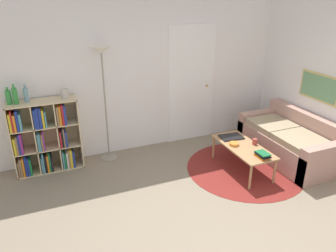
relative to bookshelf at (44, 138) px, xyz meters
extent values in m
plane|color=gray|center=(1.73, -2.44, -0.53)|extent=(14.00, 14.00, 0.00)
cube|color=silver|center=(1.73, 0.22, 0.77)|extent=(7.69, 0.05, 2.60)
cube|color=white|center=(2.52, 0.18, 0.50)|extent=(0.87, 0.02, 2.05)
sphere|color=tan|center=(2.82, 0.16, 0.46)|extent=(0.04, 0.04, 0.04)
cube|color=silver|center=(4.10, -1.12, 0.77)|extent=(0.05, 5.63, 2.60)
cube|color=tan|center=(4.06, -1.16, 0.64)|extent=(0.02, 0.75, 0.43)
cube|color=#669366|center=(4.05, -1.16, 0.64)|extent=(0.01, 0.69, 0.37)
cylinder|color=maroon|center=(2.81, -1.17, -0.52)|extent=(1.79, 1.79, 0.01)
cube|color=beige|center=(-0.44, 0.00, 0.02)|extent=(0.02, 0.34, 1.10)
cube|color=beige|center=(0.51, 0.00, 0.02)|extent=(0.02, 0.34, 1.10)
cube|color=beige|center=(0.04, 0.00, 0.57)|extent=(0.97, 0.34, 0.02)
cube|color=beige|center=(0.04, 0.00, -0.52)|extent=(0.97, 0.34, 0.02)
cube|color=beige|center=(0.04, 0.16, 0.02)|extent=(0.97, 0.02, 1.10)
cube|color=beige|center=(-0.12, 0.00, 0.02)|extent=(0.02, 0.32, 1.07)
cube|color=beige|center=(0.19, 0.00, 0.02)|extent=(0.02, 0.32, 1.07)
cube|color=beige|center=(0.04, 0.00, -0.15)|extent=(0.93, 0.32, 0.02)
cube|color=beige|center=(0.04, 0.00, 0.20)|extent=(0.93, 0.32, 0.02)
cube|color=olive|center=(-0.41, -0.06, -0.38)|extent=(0.02, 0.21, 0.25)
cube|color=olive|center=(-0.38, -0.03, -0.37)|extent=(0.03, 0.25, 0.28)
cube|color=orange|center=(-0.34, -0.05, -0.36)|extent=(0.03, 0.21, 0.29)
cube|color=navy|center=(-0.31, -0.05, -0.36)|extent=(0.03, 0.23, 0.30)
cube|color=navy|center=(-0.28, -0.04, -0.37)|extent=(0.02, 0.25, 0.28)
cube|color=#196B38|center=(-0.25, -0.06, -0.38)|extent=(0.03, 0.20, 0.26)
cube|color=teal|center=(-0.09, -0.04, -0.38)|extent=(0.02, 0.25, 0.25)
cube|color=teal|center=(-0.06, -0.02, -0.35)|extent=(0.02, 0.27, 0.31)
cube|color=black|center=(-0.04, -0.07, -0.37)|extent=(0.03, 0.19, 0.28)
cube|color=orange|center=(0.00, -0.04, -0.38)|extent=(0.03, 0.24, 0.27)
cube|color=#196B38|center=(0.03, -0.03, -0.36)|extent=(0.02, 0.26, 0.30)
cube|color=black|center=(0.05, -0.05, -0.38)|extent=(0.03, 0.23, 0.25)
cube|color=teal|center=(0.22, -0.05, -0.37)|extent=(0.02, 0.21, 0.28)
cube|color=#196B38|center=(0.25, -0.06, -0.38)|extent=(0.03, 0.20, 0.25)
cube|color=silver|center=(0.28, -0.04, -0.37)|extent=(0.02, 0.24, 0.27)
cube|color=olive|center=(0.31, -0.07, -0.36)|extent=(0.03, 0.19, 0.30)
cube|color=gold|center=(0.34, -0.03, -0.36)|extent=(0.03, 0.26, 0.29)
cube|color=navy|center=(0.38, -0.06, -0.38)|extent=(0.03, 0.19, 0.25)
cube|color=gold|center=(-0.40, -0.06, -0.02)|extent=(0.03, 0.20, 0.25)
cube|color=olive|center=(-0.37, -0.06, -0.01)|extent=(0.03, 0.20, 0.28)
cube|color=navy|center=(-0.34, -0.06, 0.00)|extent=(0.02, 0.19, 0.29)
cube|color=#7F287A|center=(-0.31, -0.04, 0.01)|extent=(0.03, 0.25, 0.31)
cube|color=teal|center=(-0.09, -0.05, -0.01)|extent=(0.02, 0.22, 0.27)
cube|color=teal|center=(-0.06, -0.06, 0.00)|extent=(0.02, 0.20, 0.28)
cube|color=olive|center=(-0.04, -0.05, -0.01)|extent=(0.02, 0.22, 0.26)
cube|color=#7F287A|center=(-0.01, -0.03, 0.00)|extent=(0.02, 0.27, 0.30)
cube|color=#B21E23|center=(0.23, -0.05, -0.02)|extent=(0.02, 0.22, 0.25)
cube|color=black|center=(0.25, -0.06, 0.00)|extent=(0.02, 0.20, 0.29)
cube|color=olive|center=(0.28, -0.03, 0.00)|extent=(0.02, 0.26, 0.29)
cube|color=navy|center=(0.30, -0.05, -0.02)|extent=(0.03, 0.22, 0.24)
cube|color=gold|center=(-0.40, -0.04, 0.34)|extent=(0.03, 0.23, 0.27)
cube|color=#B21E23|center=(-0.37, -0.04, 0.36)|extent=(0.02, 0.23, 0.30)
cube|color=orange|center=(-0.35, -0.05, 0.34)|extent=(0.03, 0.23, 0.25)
cube|color=navy|center=(-0.31, -0.04, 0.36)|extent=(0.03, 0.25, 0.30)
cube|color=teal|center=(-0.27, -0.05, 0.34)|extent=(0.03, 0.22, 0.25)
cube|color=navy|center=(-0.08, -0.04, 0.35)|extent=(0.03, 0.23, 0.29)
cube|color=navy|center=(-0.05, -0.05, 0.37)|extent=(0.03, 0.21, 0.31)
cube|color=navy|center=(-0.01, -0.04, 0.36)|extent=(0.03, 0.23, 0.30)
cube|color=gold|center=(0.03, -0.06, 0.34)|extent=(0.03, 0.20, 0.27)
cube|color=teal|center=(0.06, -0.05, 0.33)|extent=(0.02, 0.21, 0.24)
cube|color=olive|center=(0.23, -0.05, 0.36)|extent=(0.03, 0.21, 0.29)
cube|color=orange|center=(0.26, -0.04, 0.36)|extent=(0.03, 0.24, 0.29)
cube|color=#B21E23|center=(0.30, -0.06, 0.37)|extent=(0.03, 0.21, 0.31)
cube|color=navy|center=(0.33, -0.04, 0.36)|extent=(0.03, 0.24, 0.29)
cylinder|color=gray|center=(0.95, -0.01, -0.52)|extent=(0.27, 0.27, 0.01)
cylinder|color=gray|center=(0.95, -0.01, 0.38)|extent=(0.02, 0.02, 1.71)
cone|color=white|center=(0.95, -0.01, 1.24)|extent=(0.27, 0.27, 0.10)
cube|color=tan|center=(3.64, -1.12, -0.31)|extent=(0.82, 1.65, 0.43)
cube|color=tan|center=(3.97, -1.12, -0.16)|extent=(0.16, 1.65, 0.74)
cube|color=tan|center=(3.64, -1.87, -0.24)|extent=(0.82, 0.16, 0.57)
cube|color=tan|center=(3.64, -0.38, -0.24)|extent=(0.82, 0.16, 0.57)
cube|color=tan|center=(3.56, -1.45, -0.05)|extent=(0.62, 0.65, 0.10)
cube|color=tan|center=(3.56, -0.79, -0.05)|extent=(0.62, 0.65, 0.10)
cube|color=#AD7F51|center=(2.74, -1.16, -0.13)|extent=(0.49, 1.08, 0.02)
cylinder|color=#AD7F51|center=(2.54, -1.66, -0.33)|extent=(0.04, 0.04, 0.38)
cylinder|color=#AD7F51|center=(2.54, -0.66, -0.33)|extent=(0.04, 0.04, 0.38)
cylinder|color=#AD7F51|center=(2.95, -1.66, -0.33)|extent=(0.04, 0.04, 0.38)
cylinder|color=#AD7F51|center=(2.95, -0.66, -0.33)|extent=(0.04, 0.04, 0.38)
cube|color=black|center=(2.74, -0.84, -0.11)|extent=(0.38, 0.28, 0.02)
cylinder|color=orange|center=(2.63, -1.09, -0.10)|extent=(0.15, 0.15, 0.04)
cube|color=orange|center=(2.78, -1.56, -0.11)|extent=(0.14, 0.19, 0.03)
cube|color=black|center=(2.79, -1.58, -0.09)|extent=(0.14, 0.19, 0.02)
cube|color=black|center=(2.78, -1.56, -0.07)|extent=(0.14, 0.19, 0.02)
cube|color=#196B38|center=(2.78, -1.58, -0.05)|extent=(0.14, 0.19, 0.01)
cylinder|color=#A33D33|center=(2.93, -1.18, -0.08)|extent=(0.07, 0.07, 0.09)
cylinder|color=#2D8438|center=(-0.37, 0.02, 0.67)|extent=(0.08, 0.08, 0.20)
cylinder|color=#2D8438|center=(-0.37, 0.02, 0.80)|extent=(0.03, 0.03, 0.05)
cylinder|color=#2D8438|center=(-0.28, 0.00, 0.69)|extent=(0.07, 0.07, 0.23)
cylinder|color=#2D8438|center=(-0.28, 0.00, 0.83)|extent=(0.03, 0.03, 0.06)
cylinder|color=#6B93A3|center=(-0.14, 0.03, 0.68)|extent=(0.06, 0.06, 0.21)
cylinder|color=#6B93A3|center=(-0.14, 0.03, 0.81)|extent=(0.02, 0.02, 0.05)
cylinder|color=#B7B2A8|center=(0.38, 0.00, 0.65)|extent=(0.11, 0.11, 0.14)
camera|label=1|loc=(0.01, -4.79, 2.07)|focal=35.00mm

